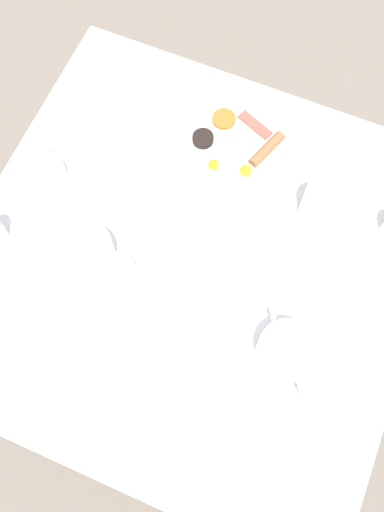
{
  "coord_description": "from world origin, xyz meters",
  "views": [
    {
      "loc": [
        0.43,
        0.18,
        2.0
      ],
      "look_at": [
        0.0,
        0.0,
        0.77
      ],
      "focal_mm": 42.0,
      "sensor_mm": 36.0,
      "label": 1
    }
  ],
  "objects": [
    {
      "name": "ground_plane",
      "position": [
        0.0,
        0.0,
        0.0
      ],
      "size": [
        8.0,
        8.0,
        0.0
      ],
      "primitive_type": "plane",
      "color": "#70665B"
    },
    {
      "name": "table",
      "position": [
        0.0,
        0.0,
        0.68
      ],
      "size": [
        1.0,
        1.0,
        0.75
      ],
      "color": "silver",
      "rests_on": "ground_plane"
    },
    {
      "name": "breakfast_plate",
      "position": [
        -0.3,
        -0.02,
        0.76
      ],
      "size": [
        0.29,
        0.29,
        0.04
      ],
      "color": "white",
      "rests_on": "table"
    },
    {
      "name": "teapot_near",
      "position": [
        0.13,
        0.26,
        0.8
      ],
      "size": [
        0.17,
        0.14,
        0.13
      ],
      "rotation": [
        0.0,
        0.0,
        3.83
      ],
      "color": "white",
      "rests_on": "table"
    },
    {
      "name": "teapot_far",
      "position": [
        0.09,
        -0.2,
        0.8
      ],
      "size": [
        0.12,
        0.21,
        0.13
      ],
      "rotation": [
        0.0,
        0.0,
        4.93
      ],
      "color": "white",
      "rests_on": "table"
    },
    {
      "name": "teacup_with_saucer_left",
      "position": [
        -0.06,
        -0.38,
        0.78
      ],
      "size": [
        0.13,
        0.13,
        0.06
      ],
      "color": "white",
      "rests_on": "table"
    },
    {
      "name": "water_glass_tall",
      "position": [
        -0.21,
        0.22,
        0.82
      ],
      "size": [
        0.08,
        0.08,
        0.13
      ],
      "color": "white",
      "rests_on": "table"
    },
    {
      "name": "napkin_folded",
      "position": [
        0.37,
        -0.23,
        0.76
      ],
      "size": [
        0.16,
        0.17,
        0.01
      ],
      "rotation": [
        0.0,
        0.0,
        0.96
      ],
      "color": "white",
      "rests_on": "table"
    },
    {
      "name": "fork_by_plate",
      "position": [
        -0.38,
        -0.32,
        0.75
      ],
      "size": [
        0.03,
        0.17,
        0.0
      ],
      "rotation": [
        0.0,
        0.0,
        3.24
      ],
      "color": "silver",
      "rests_on": "table"
    },
    {
      "name": "knife_by_plate",
      "position": [
        0.27,
        0.02,
        0.75
      ],
      "size": [
        0.17,
        0.14,
        0.0
      ],
      "rotation": [
        0.0,
        0.0,
        2.25
      ],
      "color": "silver",
      "rests_on": "table"
    }
  ]
}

